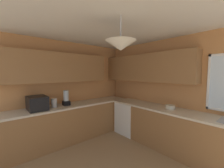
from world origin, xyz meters
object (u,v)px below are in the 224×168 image
Objects in this scene: microwave at (37,103)px; bowl at (170,107)px; blender_appliance at (66,99)px; kettle at (54,103)px; dishwasher at (129,117)px.

microwave is 2.44× the size of bowl.
bowl is (1.81, 2.20, -0.10)m from microwave.
microwave is 1.33× the size of blender_appliance.
bowl is at bearing 46.08° from kettle.
microwave reaches higher than bowl.
kettle is 0.30m from blender_appliance.
kettle is at bearing -86.05° from blender_appliance.
blender_appliance is at bearing -139.08° from bowl.
bowl is at bearing 50.54° from microwave.
kettle reaches higher than bowl.
dishwasher is 1.79m from blender_appliance.
dishwasher is at bearing 73.08° from microwave.
microwave reaches higher than dishwasher.
blender_appliance is (-0.02, 0.29, 0.06)m from kettle.
blender_appliance reaches higher than bowl.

